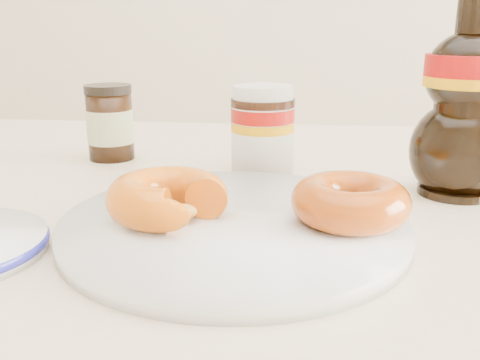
# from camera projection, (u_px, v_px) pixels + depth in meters

# --- Properties ---
(dining_table) EXTENTS (1.40, 0.90, 0.75)m
(dining_table) POSITION_uv_depth(u_px,v_px,m) (244.00, 272.00, 0.59)
(dining_table) COLOR beige
(dining_table) RESTS_ON ground
(plate) EXTENTS (0.31, 0.31, 0.02)m
(plate) POSITION_uv_depth(u_px,v_px,m) (234.00, 225.00, 0.47)
(plate) COLOR white
(plate) RESTS_ON dining_table
(donut_bitten) EXTENTS (0.11, 0.11, 0.04)m
(donut_bitten) POSITION_uv_depth(u_px,v_px,m) (167.00, 197.00, 0.47)
(donut_bitten) COLOR #CE540B
(donut_bitten) RESTS_ON plate
(donut_whole) EXTENTS (0.12, 0.12, 0.04)m
(donut_whole) POSITION_uv_depth(u_px,v_px,m) (350.00, 201.00, 0.46)
(donut_whole) COLOR #9B3D0A
(donut_whole) RESTS_ON plate
(nutella_jar) EXTENTS (0.08, 0.08, 0.11)m
(nutella_jar) POSITION_uv_depth(u_px,v_px,m) (263.00, 127.00, 0.65)
(nutella_jar) COLOR white
(nutella_jar) RESTS_ON dining_table
(syrup_bottle) EXTENTS (0.11, 0.10, 0.20)m
(syrup_bottle) POSITION_uv_depth(u_px,v_px,m) (465.00, 102.00, 0.56)
(syrup_bottle) COLOR black
(syrup_bottle) RESTS_ON dining_table
(dark_jar) EXTENTS (0.06, 0.06, 0.10)m
(dark_jar) POSITION_uv_depth(u_px,v_px,m) (110.00, 123.00, 0.73)
(dark_jar) COLOR black
(dark_jar) RESTS_ON dining_table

